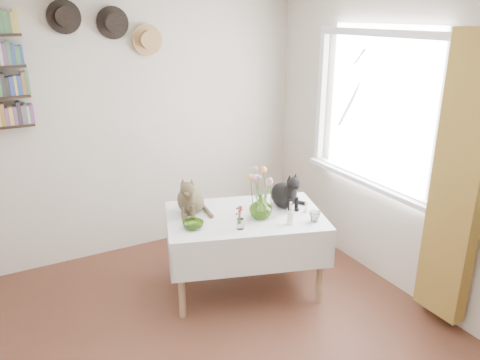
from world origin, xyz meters
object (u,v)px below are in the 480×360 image
tabby_cat (190,193)px  flower_vase (261,207)px  dining_table (245,233)px  black_cat (284,188)px

tabby_cat → flower_vase: 0.60m
dining_table → flower_vase: (0.08, -0.12, 0.27)m
dining_table → tabby_cat: size_ratio=4.18×
dining_table → tabby_cat: tabby_cat is taller
black_cat → flower_vase: 0.32m
dining_table → tabby_cat: bearing=146.8°
black_cat → flower_vase: bearing=-165.0°
tabby_cat → flower_vase: size_ratio=1.78×
tabby_cat → flower_vase: bearing=-6.7°
dining_table → flower_vase: bearing=-54.7°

